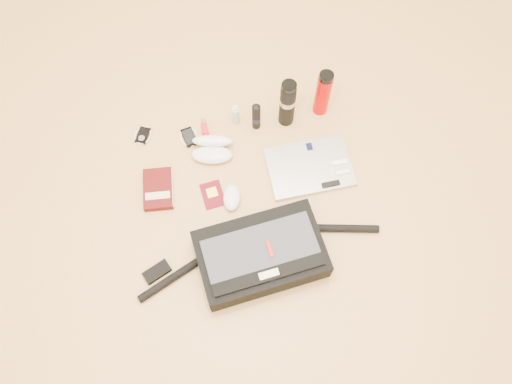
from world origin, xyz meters
TOP-DOWN VIEW (x-y plane):
  - ground at (0.00, 0.00)m, footprint 4.00×4.00m
  - messenger_bag at (-0.02, -0.24)m, footprint 1.02×0.37m
  - laptop at (0.27, 0.13)m, footprint 0.38×0.27m
  - book at (-0.40, 0.14)m, footprint 0.14×0.20m
  - passport at (-0.18, 0.08)m, footprint 0.11×0.14m
  - mouse at (-0.10, 0.04)m, footprint 0.09×0.13m
  - sunglasses_case at (-0.15, 0.29)m, footprint 0.21×0.18m
  - ipod at (-0.45, 0.43)m, footprint 0.10×0.10m
  - phone at (-0.24, 0.38)m, footprint 0.10×0.11m
  - inhaler at (-0.17, 0.41)m, footprint 0.03×0.10m
  - spray_bottle at (-0.02, 0.43)m, footprint 0.03×0.03m
  - aerosol_can at (0.07, 0.39)m, footprint 0.05×0.05m
  - thermos_black at (0.21, 0.40)m, footprint 0.08×0.08m
  - thermos_red at (0.38, 0.43)m, footprint 0.08×0.08m

SIDE VIEW (x-z plane):
  - ground at x=0.00m, z-range 0.00..0.00m
  - passport at x=-0.18m, z-range 0.00..0.01m
  - ipod at x=-0.45m, z-range 0.00..0.01m
  - phone at x=-0.24m, z-range 0.00..0.01m
  - laptop at x=0.27m, z-range -0.01..0.03m
  - inhaler at x=-0.17m, z-range 0.00..0.03m
  - book at x=-0.40m, z-range 0.00..0.03m
  - mouse at x=-0.10m, z-range 0.00..0.04m
  - sunglasses_case at x=-0.15m, z-range -0.02..0.09m
  - spray_bottle at x=-0.02m, z-range -0.01..0.12m
  - messenger_bag at x=-0.02m, z-range -0.01..0.14m
  - aerosol_can at x=0.07m, z-range 0.00..0.16m
  - thermos_red at x=0.38m, z-range 0.00..0.26m
  - thermos_black at x=0.21m, z-range 0.00..0.27m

